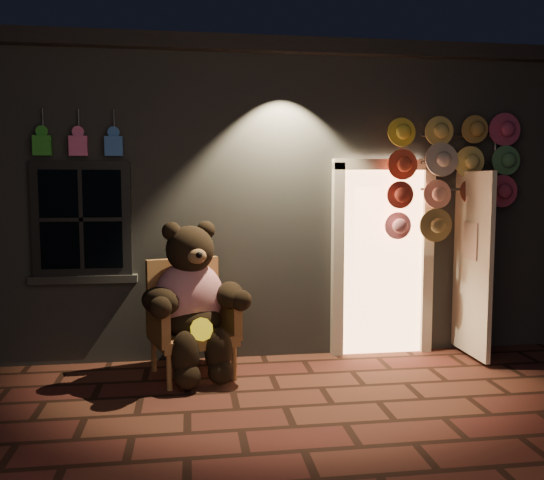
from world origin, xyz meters
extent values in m
plane|color=#552D20|center=(0.00, 0.00, 0.00)|extent=(60.00, 60.00, 0.00)
cube|color=slate|center=(0.00, 4.00, 1.65)|extent=(7.00, 5.00, 3.30)
cube|color=black|center=(0.00, 4.00, 3.38)|extent=(7.30, 5.30, 0.16)
cube|color=black|center=(-1.90, 1.46, 1.55)|extent=(1.00, 0.10, 1.20)
cube|color=black|center=(-1.90, 1.43, 1.55)|extent=(0.82, 0.06, 1.02)
cube|color=slate|center=(-1.90, 1.46, 0.92)|extent=(1.10, 0.14, 0.08)
cube|color=#FFB372|center=(1.35, 1.48, 1.05)|extent=(0.92, 0.10, 2.10)
cube|color=beige|center=(0.83, 1.44, 1.05)|extent=(0.12, 0.12, 2.20)
cube|color=beige|center=(1.87, 1.44, 1.05)|extent=(0.12, 0.12, 2.20)
cube|color=beige|center=(1.35, 1.44, 2.13)|extent=(1.16, 0.12, 0.12)
cube|color=beige|center=(2.25, 1.10, 1.05)|extent=(0.05, 0.80, 2.00)
cube|color=green|center=(-2.25, 1.38, 2.30)|extent=(0.18, 0.07, 0.20)
cylinder|color=#59595E|center=(-2.25, 1.44, 2.55)|extent=(0.02, 0.02, 0.25)
cube|color=pink|center=(-1.90, 1.38, 2.30)|extent=(0.18, 0.07, 0.20)
cylinder|color=#59595E|center=(-1.90, 1.44, 2.55)|extent=(0.02, 0.02, 0.25)
cube|color=#386DC6|center=(-1.55, 1.38, 2.30)|extent=(0.18, 0.07, 0.20)
cylinder|color=#59595E|center=(-1.55, 1.44, 2.55)|extent=(0.02, 0.02, 0.25)
cube|color=#9E603D|center=(-0.78, 0.93, 0.40)|extent=(0.92, 0.89, 0.11)
cube|color=#9E603D|center=(-0.87, 1.24, 0.77)|extent=(0.74, 0.30, 0.75)
cube|color=#9E603D|center=(-1.11, 0.81, 0.61)|extent=(0.27, 0.64, 0.43)
cube|color=#9E603D|center=(-0.43, 1.01, 0.61)|extent=(0.27, 0.64, 0.43)
cylinder|color=#9E603D|center=(-1.00, 0.55, 0.17)|extent=(0.05, 0.05, 0.34)
cylinder|color=#9E603D|center=(-0.38, 0.74, 0.17)|extent=(0.05, 0.05, 0.34)
cylinder|color=#9E603D|center=(-1.17, 1.13, 0.17)|extent=(0.05, 0.05, 0.34)
cylinder|color=#9E603D|center=(-0.56, 1.31, 0.17)|extent=(0.05, 0.05, 0.34)
ellipsoid|color=#B5132C|center=(-0.81, 0.98, 0.79)|extent=(0.83, 0.74, 0.73)
ellipsoid|color=black|center=(-0.78, 0.90, 0.57)|extent=(0.69, 0.64, 0.35)
sphere|color=black|center=(-0.79, 0.93, 1.27)|extent=(0.59, 0.59, 0.47)
sphere|color=black|center=(-0.97, 0.91, 1.46)|extent=(0.18, 0.18, 0.18)
sphere|color=black|center=(-0.64, 1.01, 1.46)|extent=(0.18, 0.18, 0.18)
ellipsoid|color=brown|center=(-0.73, 0.72, 1.23)|extent=(0.21, 0.18, 0.15)
ellipsoid|color=black|center=(-1.08, 0.66, 0.82)|extent=(0.50, 0.55, 0.27)
ellipsoid|color=black|center=(-0.41, 0.86, 0.82)|extent=(0.29, 0.49, 0.27)
ellipsoid|color=black|center=(-0.85, 0.55, 0.33)|extent=(0.27, 0.27, 0.45)
ellipsoid|color=black|center=(-0.54, 0.65, 0.33)|extent=(0.27, 0.27, 0.45)
sphere|color=black|center=(-0.83, 0.50, 0.14)|extent=(0.25, 0.25, 0.25)
sphere|color=black|center=(-0.52, 0.59, 0.14)|extent=(0.25, 0.25, 0.25)
cylinder|color=yellow|center=(-0.69, 0.60, 0.55)|extent=(0.24, 0.15, 0.22)
cylinder|color=#59595E|center=(2.63, 1.38, 1.32)|extent=(0.04, 0.04, 2.64)
cylinder|color=#59595E|center=(2.33, 1.36, 2.44)|extent=(1.17, 0.03, 0.03)
cylinder|color=#59595E|center=(2.33, 1.36, 2.15)|extent=(1.17, 0.03, 0.03)
cylinder|color=#59595E|center=(2.33, 1.36, 1.86)|extent=(1.17, 0.03, 0.03)
cylinder|color=yellow|center=(1.50, 1.30, 2.49)|extent=(0.33, 0.11, 0.34)
cylinder|color=#D9BA5E|center=(1.89, 1.27, 2.49)|extent=(0.33, 0.11, 0.34)
cylinder|color=#AA833E|center=(2.28, 1.24, 2.49)|extent=(0.33, 0.11, 0.34)
cylinder|color=#C03F69|center=(2.67, 1.30, 2.49)|extent=(0.33, 0.11, 0.34)
cylinder|color=#FF5033|center=(1.50, 1.27, 2.15)|extent=(0.33, 0.11, 0.34)
cylinder|color=beige|center=(1.89, 1.24, 2.15)|extent=(0.33, 0.11, 0.34)
cylinder|color=#F4D66E|center=(2.28, 1.30, 2.15)|extent=(0.33, 0.11, 0.34)
cylinder|color=#4E8B58|center=(2.67, 1.27, 2.15)|extent=(0.33, 0.11, 0.34)
cylinder|color=#B83528|center=(1.50, 1.24, 1.81)|extent=(0.33, 0.11, 0.34)
cylinder|color=#F4A895|center=(1.89, 1.30, 1.81)|extent=(0.33, 0.11, 0.34)
cylinder|color=brown|center=(2.28, 1.27, 1.81)|extent=(0.33, 0.11, 0.34)
cylinder|color=#BD3B5A|center=(2.67, 1.24, 1.81)|extent=(0.33, 0.11, 0.34)
cylinder|color=pink|center=(1.50, 1.30, 1.47)|extent=(0.33, 0.11, 0.34)
cylinder|color=olive|center=(1.89, 1.27, 1.47)|extent=(0.33, 0.11, 0.34)
camera|label=1|loc=(-0.79, -4.73, 1.90)|focal=38.00mm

